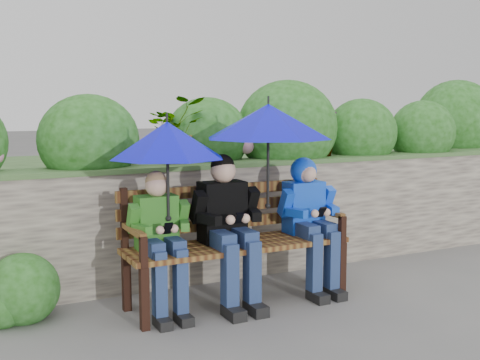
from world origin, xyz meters
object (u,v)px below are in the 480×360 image
boy_middle (228,222)px  umbrella_right (268,121)px  park_bench (233,235)px  boy_left (161,234)px  boy_right (309,212)px  umbrella_left (167,140)px

boy_middle → umbrella_right: (0.37, 0.05, 0.76)m
park_bench → boy_left: size_ratio=1.66×
park_bench → boy_right: size_ratio=1.59×
boy_left → umbrella_left: size_ratio=1.26×
boy_left → boy_right: (1.28, 0.01, 0.06)m
boy_left → umbrella_right: (0.91, 0.04, 0.80)m
boy_left → umbrella_left: umbrella_left is taller
park_bench → umbrella_right: umbrella_right is taller
boy_left → park_bench: bearing=6.9°
boy_left → boy_middle: size_ratio=0.91×
umbrella_left → boy_left: bearing=179.8°
boy_right → umbrella_left: umbrella_left is taller
umbrella_right → park_bench: bearing=172.9°
boy_middle → boy_right: boy_middle is taller
boy_right → umbrella_right: 0.83m
umbrella_right → boy_right: bearing=-4.8°
boy_middle → boy_right: 0.75m
park_bench → boy_right: boy_right is taller
park_bench → boy_right: bearing=-5.8°
umbrella_right → umbrella_left: bearing=-177.3°
umbrella_right → boy_middle: bearing=-172.4°
umbrella_right → boy_left: bearing=-177.5°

